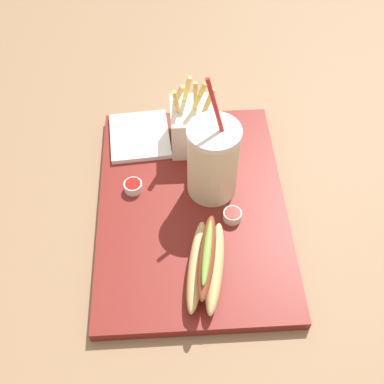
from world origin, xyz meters
TOP-DOWN VIEW (x-y plane):
  - ground_plane at (0.00, 0.00)m, footprint 2.40×2.40m
  - food_tray at (0.00, 0.00)m, footprint 0.47×0.33m
  - soda_cup at (0.03, -0.04)m, footprint 0.09×0.09m
  - fries_basket at (0.15, -0.01)m, footprint 0.09×0.08m
  - hot_dog_1 at (-0.14, -0.01)m, footprint 0.17×0.08m
  - ketchup_cup_1 at (-0.04, -0.07)m, footprint 0.03×0.03m
  - ketchup_cup_2 at (0.04, 0.10)m, footprint 0.03×0.03m
  - napkin_stack at (0.16, 0.09)m, footprint 0.14×0.12m

SIDE VIEW (x-z plane):
  - ground_plane at x=0.00m, z-range -0.02..0.00m
  - food_tray at x=0.00m, z-range 0.00..0.02m
  - napkin_stack at x=0.16m, z-range 0.02..0.03m
  - ketchup_cup_1 at x=-0.04m, z-range 0.02..0.04m
  - ketchup_cup_2 at x=0.04m, z-range 0.02..0.04m
  - hot_dog_1 at x=-0.14m, z-range 0.01..0.08m
  - fries_basket at x=0.15m, z-range -0.01..0.14m
  - soda_cup at x=0.03m, z-range -0.02..0.21m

